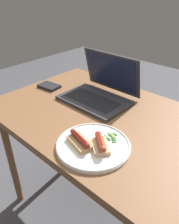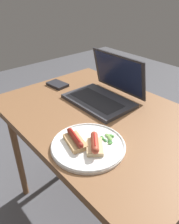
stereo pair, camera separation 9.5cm
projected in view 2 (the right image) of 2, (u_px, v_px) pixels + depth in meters
name	position (u px, v px, depth m)	size (l,w,h in m)	color
ground_plane	(99.00, 211.00, 1.46)	(6.00, 6.00, 0.00)	#4C4C51
desk	(102.00, 126.00, 1.10)	(1.07, 0.74, 0.77)	brown
laptop	(104.00, 93.00, 1.16)	(0.35, 0.29, 0.23)	#2D2D33
plate	(88.00, 145.00, 0.84)	(0.29, 0.29, 0.02)	white
sausage_toast_left	(95.00, 144.00, 0.81)	(0.11, 0.11, 0.05)	#D6B784
sausage_toast_middle	(75.00, 140.00, 0.84)	(0.12, 0.09, 0.04)	tan
salad_pile	(108.00, 138.00, 0.87)	(0.07, 0.06, 0.01)	#4C8E3D
external_drive	(57.00, 84.00, 1.33)	(0.13, 0.10, 0.02)	#232328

